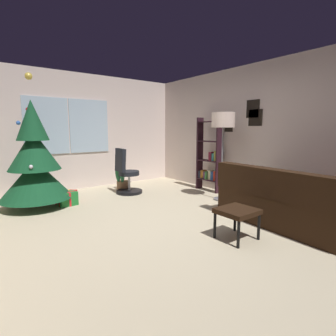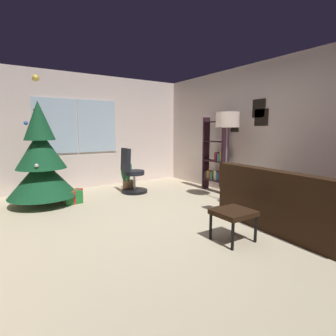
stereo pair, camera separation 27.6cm
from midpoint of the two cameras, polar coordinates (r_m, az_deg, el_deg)
name	(u,v)px [view 1 (the left image)]	position (r m, az deg, el deg)	size (l,w,h in m)	color
ground_plane	(168,230)	(3.87, -2.06, -13.23)	(4.63, 6.40, 0.10)	#C4B594
wall_back_with_windows	(83,132)	(6.52, -19.03, 7.42)	(4.63, 0.12, 2.63)	beige
wall_right_with_frames	(268,132)	(5.32, 19.33, 7.25)	(0.12, 6.40, 2.63)	beige
couch	(304,206)	(4.19, 25.61, -7.36)	(1.67, 2.12, 0.84)	black
footstool	(237,213)	(3.42, 12.43, -9.50)	(0.46, 0.43, 0.39)	black
holiday_tree	(35,164)	(5.23, -28.14, 0.81)	(1.20, 1.20, 2.31)	#4C331E
gift_box_red	(66,197)	(5.42, -22.43, -5.80)	(0.44, 0.43, 0.23)	red
gift_box_green	(68,199)	(5.21, -22.25, -6.17)	(0.33, 0.25, 0.25)	#1E722D
office_chair	(127,176)	(5.76, -10.28, -1.76)	(0.56, 0.56, 0.98)	black
bookshelf	(209,159)	(5.94, 7.61, 1.94)	(0.18, 0.64, 1.64)	black
floor_lamp	(223,124)	(5.13, 10.28, 9.24)	(0.43, 0.43, 1.69)	slate
potted_plant	(122,179)	(6.09, -11.21, -2.42)	(0.39, 0.46, 0.66)	#8E6445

